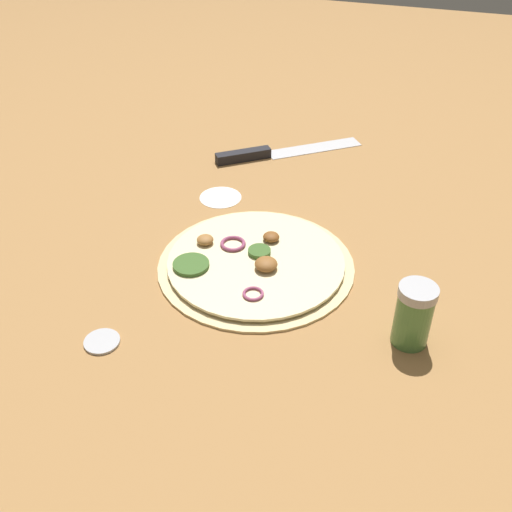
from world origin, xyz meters
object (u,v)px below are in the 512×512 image
at_px(pizza, 255,262).
at_px(loose_cap, 102,341).
at_px(spice_jar, 414,315).
at_px(knife, 266,153).

distance_m(pizza, loose_cap, 0.24).
distance_m(pizza, spice_jar, 0.24).
relative_size(pizza, loose_cap, 6.35).
bearing_deg(spice_jar, loose_cap, 18.81).
height_order(pizza, spice_jar, spice_jar).
xyz_separation_m(spice_jar, loose_cap, (0.35, 0.12, -0.04)).
bearing_deg(loose_cap, knife, -94.56).
distance_m(knife, spice_jar, 0.52).
bearing_deg(loose_cap, spice_jar, -161.19).
bearing_deg(pizza, knife, -75.30).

